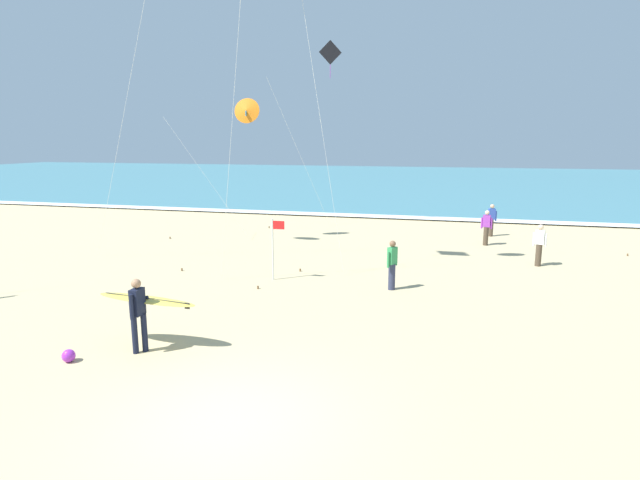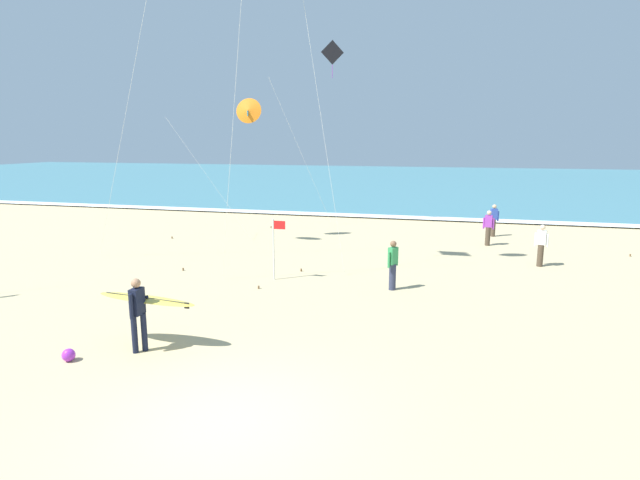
{
  "view_description": "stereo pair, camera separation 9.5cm",
  "coord_description": "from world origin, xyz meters",
  "px_view_note": "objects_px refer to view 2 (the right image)",
  "views": [
    {
      "loc": [
        3.5,
        -7.32,
        4.7
      ],
      "look_at": [
        0.22,
        5.33,
        2.13
      ],
      "focal_mm": 28.77,
      "sensor_mm": 36.0,
      "label": 1
    },
    {
      "loc": [
        3.6,
        -7.3,
        4.7
      ],
      "look_at": [
        0.22,
        5.33,
        2.13
      ],
      "focal_mm": 28.77,
      "sensor_mm": 36.0,
      "label": 2
    }
  ],
  "objects_px": {
    "kite_diamond_charcoal_mid": "(330,59)",
    "kite_delta_amber_distant": "(248,111)",
    "lifeguard_flag": "(275,243)",
    "beach_ball": "(69,355)",
    "bystander_blue_top": "(494,220)",
    "surfer_lead": "(142,305)",
    "bystander_purple_top": "(488,228)",
    "bystander_green_top": "(393,265)",
    "bystander_white_top": "(541,245)"
  },
  "relations": [
    {
      "from": "kite_diamond_charcoal_mid",
      "to": "kite_delta_amber_distant",
      "type": "distance_m",
      "value": 6.36
    },
    {
      "from": "lifeguard_flag",
      "to": "beach_ball",
      "type": "relative_size",
      "value": 7.5
    },
    {
      "from": "bystander_blue_top",
      "to": "lifeguard_flag",
      "type": "xyz_separation_m",
      "value": [
        -7.65,
        -10.3,
        0.45
      ]
    },
    {
      "from": "surfer_lead",
      "to": "bystander_purple_top",
      "type": "height_order",
      "value": "surfer_lead"
    },
    {
      "from": "bystander_green_top",
      "to": "bystander_purple_top",
      "type": "bearing_deg",
      "value": 67.84
    },
    {
      "from": "surfer_lead",
      "to": "kite_diamond_charcoal_mid",
      "type": "relative_size",
      "value": 0.25
    },
    {
      "from": "kite_diamond_charcoal_mid",
      "to": "bystander_blue_top",
      "type": "bearing_deg",
      "value": -6.56
    },
    {
      "from": "kite_diamond_charcoal_mid",
      "to": "lifeguard_flag",
      "type": "distance_m",
      "value": 13.62
    },
    {
      "from": "kite_delta_amber_distant",
      "to": "lifeguard_flag",
      "type": "height_order",
      "value": "kite_delta_amber_distant"
    },
    {
      "from": "bystander_white_top",
      "to": "bystander_purple_top",
      "type": "bearing_deg",
      "value": 115.57
    },
    {
      "from": "kite_delta_amber_distant",
      "to": "lifeguard_flag",
      "type": "distance_m",
      "value": 8.54
    },
    {
      "from": "kite_diamond_charcoal_mid",
      "to": "bystander_blue_top",
      "type": "xyz_separation_m",
      "value": [
        8.54,
        -0.98,
        -8.02
      ]
    },
    {
      "from": "bystander_purple_top",
      "to": "beach_ball",
      "type": "xyz_separation_m",
      "value": [
        -9.36,
        -15.26,
        -0.67
      ]
    },
    {
      "from": "kite_diamond_charcoal_mid",
      "to": "bystander_blue_top",
      "type": "relative_size",
      "value": 6.15
    },
    {
      "from": "lifeguard_flag",
      "to": "beach_ball",
      "type": "xyz_separation_m",
      "value": [
        -2.09,
        -7.34,
        -1.13
      ]
    },
    {
      "from": "bystander_green_top",
      "to": "beach_ball",
      "type": "distance_m",
      "value": 9.43
    },
    {
      "from": "bystander_white_top",
      "to": "kite_delta_amber_distant",
      "type": "bearing_deg",
      "value": 171.46
    },
    {
      "from": "bystander_purple_top",
      "to": "bystander_blue_top",
      "type": "relative_size",
      "value": 1.0
    },
    {
      "from": "lifeguard_flag",
      "to": "bystander_green_top",
      "type": "bearing_deg",
      "value": -2.25
    },
    {
      "from": "bystander_green_top",
      "to": "bystander_blue_top",
      "type": "xyz_separation_m",
      "value": [
        3.66,
        10.46,
        0.0
      ]
    },
    {
      "from": "kite_delta_amber_distant",
      "to": "bystander_blue_top",
      "type": "bearing_deg",
      "value": 20.15
    },
    {
      "from": "kite_diamond_charcoal_mid",
      "to": "bystander_green_top",
      "type": "distance_m",
      "value": 14.8
    },
    {
      "from": "surfer_lead",
      "to": "kite_delta_amber_distant",
      "type": "height_order",
      "value": "kite_delta_amber_distant"
    },
    {
      "from": "bystander_purple_top",
      "to": "lifeguard_flag",
      "type": "bearing_deg",
      "value": -132.58
    },
    {
      "from": "kite_diamond_charcoal_mid",
      "to": "bystander_purple_top",
      "type": "distance_m",
      "value": 11.94
    },
    {
      "from": "beach_ball",
      "to": "bystander_green_top",
      "type": "bearing_deg",
      "value": 49.79
    },
    {
      "from": "bystander_green_top",
      "to": "beach_ball",
      "type": "relative_size",
      "value": 5.68
    },
    {
      "from": "surfer_lead",
      "to": "beach_ball",
      "type": "relative_size",
      "value": 8.6
    },
    {
      "from": "bystander_blue_top",
      "to": "beach_ball",
      "type": "height_order",
      "value": "bystander_blue_top"
    },
    {
      "from": "kite_diamond_charcoal_mid",
      "to": "beach_ball",
      "type": "relative_size",
      "value": 34.93
    },
    {
      "from": "lifeguard_flag",
      "to": "beach_ball",
      "type": "bearing_deg",
      "value": -105.86
    },
    {
      "from": "surfer_lead",
      "to": "bystander_white_top",
      "type": "distance_m",
      "value": 14.54
    },
    {
      "from": "kite_delta_amber_distant",
      "to": "bystander_green_top",
      "type": "xyz_separation_m",
      "value": [
        7.45,
        -6.38,
        -5.16
      ]
    },
    {
      "from": "bystander_blue_top",
      "to": "beach_ball",
      "type": "xyz_separation_m",
      "value": [
        -9.73,
        -17.64,
        -0.67
      ]
    },
    {
      "from": "bystander_green_top",
      "to": "beach_ball",
      "type": "height_order",
      "value": "bystander_green_top"
    },
    {
      "from": "bystander_purple_top",
      "to": "bystander_blue_top",
      "type": "bearing_deg",
      "value": 81.17
    },
    {
      "from": "kite_delta_amber_distant",
      "to": "bystander_blue_top",
      "type": "xyz_separation_m",
      "value": [
        11.11,
        4.08,
        -5.16
      ]
    },
    {
      "from": "kite_diamond_charcoal_mid",
      "to": "bystander_purple_top",
      "type": "relative_size",
      "value": 6.15
    },
    {
      "from": "bystander_green_top",
      "to": "bystander_white_top",
      "type": "xyz_separation_m",
      "value": [
        5.0,
        4.51,
        0.0
      ]
    },
    {
      "from": "beach_ball",
      "to": "surfer_lead",
      "type": "bearing_deg",
      "value": 40.78
    },
    {
      "from": "kite_delta_amber_distant",
      "to": "bystander_white_top",
      "type": "distance_m",
      "value": 13.61
    },
    {
      "from": "bystander_purple_top",
      "to": "bystander_blue_top",
      "type": "xyz_separation_m",
      "value": [
        0.37,
        2.38,
        0.0
      ]
    },
    {
      "from": "surfer_lead",
      "to": "lifeguard_flag",
      "type": "xyz_separation_m",
      "value": [
        0.9,
        6.32,
        0.22
      ]
    },
    {
      "from": "surfer_lead",
      "to": "kite_diamond_charcoal_mid",
      "type": "height_order",
      "value": "kite_diamond_charcoal_mid"
    },
    {
      "from": "kite_delta_amber_distant",
      "to": "surfer_lead",
      "type": "bearing_deg",
      "value": -78.42
    },
    {
      "from": "kite_delta_amber_distant",
      "to": "bystander_purple_top",
      "type": "xyz_separation_m",
      "value": [
        10.74,
        1.7,
        -5.16
      ]
    },
    {
      "from": "kite_delta_amber_distant",
      "to": "bystander_white_top",
      "type": "relative_size",
      "value": 4.13
    },
    {
      "from": "bystander_blue_top",
      "to": "bystander_white_top",
      "type": "bearing_deg",
      "value": -77.33
    },
    {
      "from": "bystander_green_top",
      "to": "bystander_blue_top",
      "type": "relative_size",
      "value": 1.0
    },
    {
      "from": "bystander_green_top",
      "to": "lifeguard_flag",
      "type": "relative_size",
      "value": 0.76
    }
  ]
}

